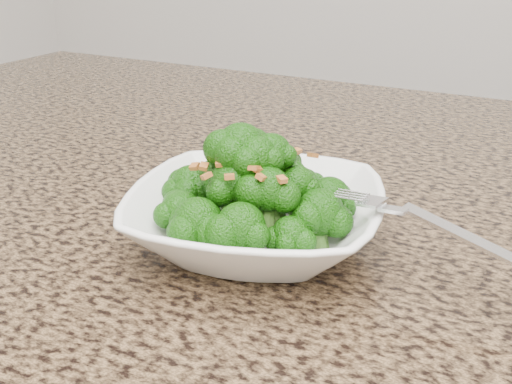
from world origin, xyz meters
The scene contains 5 objects.
granite_counter centered at (0.00, 0.30, 0.89)m, with size 1.64×1.04×0.03m, color brown.
bowl centered at (0.00, 0.19, 0.93)m, with size 0.21×0.21×0.05m, color white.
broccoli_pile centered at (0.00, 0.19, 0.99)m, with size 0.18×0.18×0.07m, color #165209, non-canonical shape.
garlic_topping centered at (0.00, 0.19, 1.02)m, with size 0.11×0.11×0.01m, color #B7692C, non-canonical shape.
fork centered at (0.11, 0.20, 0.96)m, with size 0.17×0.03×0.01m, color silver, non-canonical shape.
Camera 1 is at (0.22, -0.23, 1.15)m, focal length 45.00 mm.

